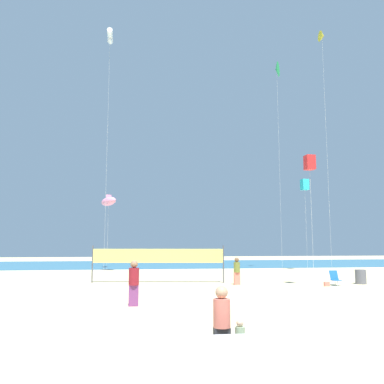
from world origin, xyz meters
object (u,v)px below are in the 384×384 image
Objects in this scene: mother_figure at (222,321)px; kite_white_tube at (110,37)px; kite_yellow_delta at (322,37)px; kite_red_box at (310,163)px; beachgoer_maroon_shirt at (134,281)px; kite_pink_inflatable at (109,201)px; toddler_figure at (240,340)px; trash_barrel at (361,277)px; kite_cyan_box at (305,185)px; beach_handbag at (327,284)px; beachgoer_olive_shirt at (237,270)px; volleyball_net at (158,257)px; kite_green_delta at (277,70)px; folding_beach_chair at (335,278)px.

kite_white_tube is (-4.44, 26.91, 20.52)m from mother_figure.
kite_yellow_delta is 2.70× the size of kite_red_box.
kite_pink_inflatable is (-2.42, 20.85, 5.39)m from beachgoer_maroon_shirt.
trash_barrel is (11.90, 15.42, -0.04)m from toddler_figure.
kite_cyan_box is at bearing -116.90° from beachgoer_maroon_shirt.
kite_cyan_box is 13.27m from kite_yellow_delta.
kite_pink_inflatable is at bearing -70.46° from beachgoer_maroon_shirt.
kite_white_tube is (-4.82, 26.98, 20.90)m from toddler_figure.
trash_barrel is 2.77× the size of beach_handbag.
beachgoer_maroon_shirt is at bearing -179.57° from beachgoer_olive_shirt.
beachgoer_maroon_shirt is at bearing -83.38° from kite_pink_inflatable.
volleyball_net is 10.60m from beach_handbag.
folding_beach_chair is at bearing -96.88° from kite_green_delta.
beach_handbag is (9.85, -3.61, -1.51)m from volleyball_net.
kite_pink_inflatable is (-4.70, 29.16, 5.90)m from toddler_figure.
trash_barrel is 0.04× the size of kite_white_tube.
toddler_figure is 0.04× the size of kite_yellow_delta.
kite_cyan_box is 14.94m from kite_red_box.
kite_cyan_box reaches higher than beachgoer_olive_shirt.
kite_cyan_box is at bearing 33.29° from volleyball_net.
toddler_figure is 18.07m from volleyball_net.
trash_barrel is at bearing 19.99° from beach_handbag.
kite_white_tube is (-4.08, 8.96, 19.75)m from volleyball_net.
kite_red_box is (-3.88, -1.68, 6.88)m from trash_barrel.
folding_beach_chair is 15.30m from kite_cyan_box.
beachgoer_olive_shirt is 22.74m from kite_yellow_delta.
folding_beach_chair is 0.10× the size of kite_cyan_box.
kite_white_tube is 3.09× the size of kite_pink_inflatable.
toddler_figure is at bearing -122.31° from beach_handbag.
kite_pink_inflatable reaches higher than beachgoer_olive_shirt.
kite_white_tube is (-18.56, -0.54, 13.30)m from kite_cyan_box.
kite_pink_inflatable is at bearing 109.87° from folding_beach_chair.
kite_white_tube reaches higher than volleyball_net.
kite_green_delta is (12.19, 9.95, 18.03)m from volleyball_net.
toddler_figure is 19.48m from trash_barrel.
trash_barrel is at bearing -98.66° from kite_cyan_box.
kite_yellow_delta is (15.92, 14.29, 19.42)m from beachgoer_maroon_shirt.
beach_handbag is at bearing -42.06° from kite_white_tube.
toddler_figure is at bearing -154.34° from beachgoer_olive_shirt.
toddler_figure is 0.12× the size of kite_red_box.
kite_yellow_delta is (1.75, 7.18, 19.97)m from trash_barrel.
mother_figure is 0.23× the size of kite_pink_inflatable.
beachgoer_maroon_shirt reaches higher than trash_barrel.
kite_cyan_box is 0.42× the size of kite_green_delta.
kite_cyan_box is at bearing 64.12° from mother_figure.
volleyball_net is (-0.35, 17.94, 0.78)m from mother_figure.
beachgoer_olive_shirt is 16.73m from kite_pink_inflatable.
beachgoer_maroon_shirt is at bearing -82.25° from kite_white_tube.
trash_barrel is at bearing -54.38° from beachgoer_olive_shirt.
beachgoer_maroon_shirt is at bearing 83.59° from toddler_figure.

